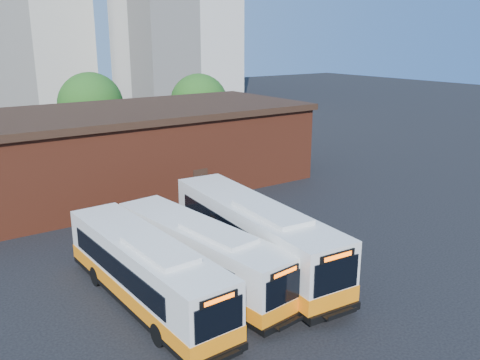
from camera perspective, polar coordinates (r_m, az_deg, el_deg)
ground at (r=25.81m, az=5.98°, el=-11.38°), size 220.00×220.00×0.00m
bus_west at (r=23.56m, az=-10.55°, el=-10.30°), size 2.95×12.18×3.29m
bus_midwest at (r=25.00m, az=-4.49°, el=-8.57°), size 3.67×11.94×3.21m
bus_mideast at (r=26.68m, az=1.57°, el=-6.44°), size 3.76×13.57×3.65m
transit_worker at (r=25.11m, az=11.55°, el=-10.18°), size 0.50×0.70×1.78m
depot_building at (r=41.08m, az=-12.43°, el=3.48°), size 28.60×12.60×6.40m
tree_mid at (r=54.43m, az=-16.41°, el=8.11°), size 6.56×6.56×8.36m
tree_east at (r=56.29m, az=-4.63°, el=8.67°), size 6.24×6.24×7.96m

